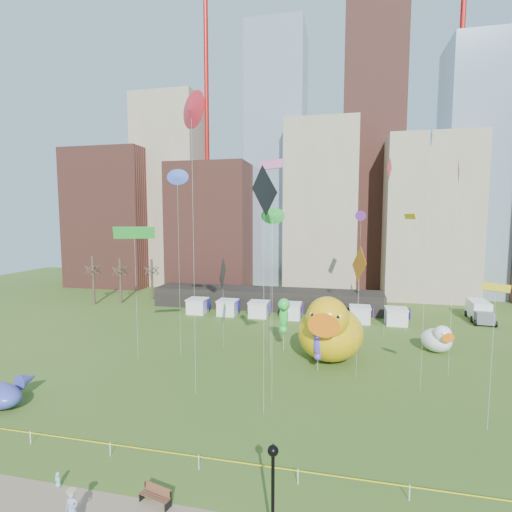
% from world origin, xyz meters
% --- Properties ---
extents(ground, '(160.00, 160.00, 0.00)m').
position_xyz_m(ground, '(0.00, 0.00, 0.00)').
color(ground, '#305019').
rests_on(ground, ground).
extents(skyline, '(101.00, 23.00, 68.00)m').
position_xyz_m(skyline, '(2.25, 61.06, 21.44)').
color(skyline, brown).
rests_on(skyline, ground).
extents(crane_left, '(23.00, 1.00, 76.00)m').
position_xyz_m(crane_left, '(-21.11, 64.00, 46.90)').
color(crane_left, red).
rests_on(crane_left, ground).
extents(crane_right, '(23.00, 1.00, 76.00)m').
position_xyz_m(crane_right, '(30.89, 64.00, 46.90)').
color(crane_right, red).
rests_on(crane_right, ground).
extents(pavilion, '(38.00, 6.00, 3.20)m').
position_xyz_m(pavilion, '(-4.00, 42.00, 1.60)').
color(pavilion, black).
rests_on(pavilion, ground).
extents(vendor_tents, '(33.24, 2.80, 2.40)m').
position_xyz_m(vendor_tents, '(1.02, 36.00, 1.11)').
color(vendor_tents, white).
rests_on(vendor_tents, ground).
extents(bare_trees, '(8.44, 6.44, 8.50)m').
position_xyz_m(bare_trees, '(-30.17, 40.54, 4.01)').
color(bare_trees, '#382B21').
rests_on(bare_trees, ground).
extents(caution_tape, '(50.00, 0.06, 0.90)m').
position_xyz_m(caution_tape, '(0.00, 0.00, 0.68)').
color(caution_tape, white).
rests_on(caution_tape, ground).
extents(big_duck, '(7.80, 9.88, 7.31)m').
position_xyz_m(big_duck, '(7.16, 19.75, 3.36)').
color(big_duck, '#E2AA0B').
rests_on(big_duck, ground).
extents(small_duck, '(4.15, 4.72, 3.32)m').
position_xyz_m(small_duck, '(19.01, 25.11, 1.52)').
color(small_duck, white).
rests_on(small_duck, ground).
extents(seahorse_green, '(1.63, 1.90, 6.09)m').
position_xyz_m(seahorse_green, '(1.91, 21.84, 4.39)').
color(seahorse_green, silver).
rests_on(seahorse_green, ground).
extents(seahorse_purple, '(1.11, 1.43, 4.42)m').
position_xyz_m(seahorse_purple, '(6.10, 16.63, 3.05)').
color(seahorse_purple, silver).
rests_on(seahorse_purple, ground).
extents(park_bench, '(1.85, 0.96, 0.90)m').
position_xyz_m(park_bench, '(-1.21, -3.12, 0.50)').
color(park_bench, brown).
rests_on(park_bench, footpath).
extents(lamppost, '(0.52, 0.52, 4.95)m').
position_xyz_m(lamppost, '(5.29, -4.27, 3.03)').
color(lamppost, black).
rests_on(lamppost, footpath).
extents(box_truck, '(3.10, 6.89, 2.86)m').
position_xyz_m(box_truck, '(28.29, 40.90, 1.47)').
color(box_truck, white).
rests_on(box_truck, ground).
extents(woman, '(0.69, 0.49, 1.78)m').
position_xyz_m(woman, '(-4.54, -5.42, 0.91)').
color(woman, silver).
rests_on(woman, footpath).
extents(toddler, '(0.36, 0.31, 0.87)m').
position_xyz_m(toddler, '(-7.21, -3.20, 0.45)').
color(toddler, white).
rests_on(toddler, footpath).
extents(kite_0, '(0.85, 2.75, 22.65)m').
position_xyz_m(kite_0, '(13.73, 29.89, 20.76)').
color(kite_0, silver).
rests_on(kite_0, ground).
extents(kite_1, '(0.51, 2.36, 20.73)m').
position_xyz_m(kite_1, '(18.45, 18.22, 18.98)').
color(kite_1, silver).
rests_on(kite_1, ground).
extents(kite_2, '(2.47, 2.85, 19.04)m').
position_xyz_m(kite_2, '(2.52, 7.33, 16.99)').
color(kite_2, silver).
rests_on(kite_2, ground).
extents(kite_3, '(3.99, 2.30, 14.24)m').
position_xyz_m(kite_3, '(-12.93, 15.71, 13.58)').
color(kite_3, silver).
rests_on(kite_3, ground).
extents(kite_4, '(1.25, 2.35, 15.72)m').
position_xyz_m(kite_4, '(16.72, 32.12, 15.21)').
color(kite_4, silver).
rests_on(kite_4, ground).
extents(kite_5, '(1.65, 0.23, 20.26)m').
position_xyz_m(kite_5, '(-8.86, 17.63, 19.35)').
color(kite_5, silver).
rests_on(kite_5, ground).
extents(kite_6, '(1.16, 3.18, 12.56)m').
position_xyz_m(kite_6, '(9.79, 15.98, 10.79)').
color(kite_6, silver).
rests_on(kite_6, ground).
extents(kite_7, '(0.95, 1.06, 16.04)m').
position_xyz_m(kite_7, '(10.45, 28.91, 15.29)').
color(kite_7, silver).
rests_on(kite_7, ground).
extents(kite_8, '(2.32, 2.35, 25.30)m').
position_xyz_m(kite_8, '(-3.91, 9.47, 23.82)').
color(kite_8, silver).
rests_on(kite_8, ground).
extents(kite_9, '(2.86, 1.95, 21.02)m').
position_xyz_m(kite_9, '(1.00, 18.62, 20.40)').
color(kite_9, silver).
rests_on(kite_9, ground).
extents(kite_10, '(0.42, 3.67, 10.57)m').
position_xyz_m(kite_10, '(-5.20, 21.61, 8.68)').
color(kite_10, silver).
rests_on(kite_10, ground).
extents(kite_11, '(1.30, 0.29, 15.97)m').
position_xyz_m(kite_11, '(2.81, 9.29, 15.21)').
color(kite_11, silver).
rests_on(kite_11, ground).
extents(kite_12, '(1.55, 1.31, 10.64)m').
position_xyz_m(kite_12, '(18.67, 8.61, 10.24)').
color(kite_12, silver).
rests_on(kite_12, ground).
extents(kite_13, '(0.51, 1.77, 22.83)m').
position_xyz_m(kite_13, '(15.19, 14.20, 20.79)').
color(kite_13, silver).
rests_on(kite_13, ground).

